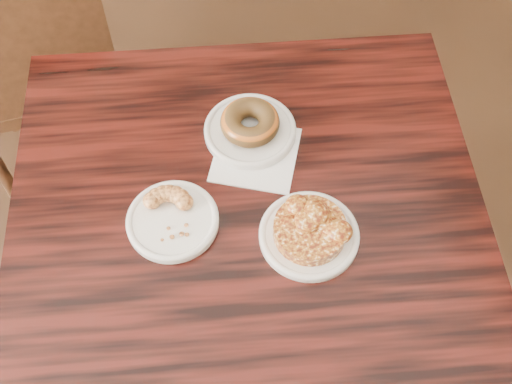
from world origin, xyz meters
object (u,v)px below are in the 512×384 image
object	(u,v)px
cruller_fragment	(171,215)
apple_fritter	(310,228)
cafe_table	(250,300)
chair_far	(37,60)
glazed_donut	(250,122)

from	to	relation	value
cruller_fragment	apple_fritter	bearing A→B (deg)	-23.93
cafe_table	cruller_fragment	distance (m)	0.42
chair_far	glazed_donut	distance (m)	0.83
apple_fritter	cruller_fragment	size ratio (longest dim) A/B	1.54
chair_far	glazed_donut	size ratio (longest dim) A/B	8.01
apple_fritter	cruller_fragment	world-z (taller)	apple_fritter
cafe_table	chair_far	size ratio (longest dim) A/B	0.94
cruller_fragment	chair_far	bearing A→B (deg)	106.67
glazed_donut	cafe_table	bearing A→B (deg)	-107.64
apple_fritter	cruller_fragment	xyz separation A→B (m)	(-0.22, 0.10, -0.01)
cruller_fragment	glazed_donut	bearing A→B (deg)	38.49
chair_far	cruller_fragment	world-z (taller)	chair_far
cafe_table	cruller_fragment	bearing A→B (deg)	-179.98
cafe_table	apple_fritter	xyz separation A→B (m)	(0.09, -0.07, 0.41)
apple_fritter	glazed_donut	bearing A→B (deg)	97.57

